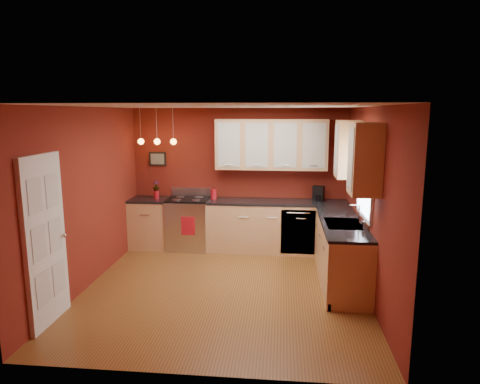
# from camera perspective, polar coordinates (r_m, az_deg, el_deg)

# --- Properties ---
(floor) EXTENTS (4.20, 4.20, 0.00)m
(floor) POSITION_cam_1_polar(r_m,az_deg,el_deg) (6.37, -2.07, -12.71)
(floor) COLOR brown
(floor) RESTS_ON ground
(ceiling) EXTENTS (4.00, 4.20, 0.02)m
(ceiling) POSITION_cam_1_polar(r_m,az_deg,el_deg) (5.86, -2.25, 11.36)
(ceiling) COLOR silver
(ceiling) RESTS_ON wall_back
(wall_back) EXTENTS (4.00, 0.02, 2.60)m
(wall_back) POSITION_cam_1_polar(r_m,az_deg,el_deg) (8.03, -0.13, 1.85)
(wall_back) COLOR maroon
(wall_back) RESTS_ON floor
(wall_front) EXTENTS (4.00, 0.02, 2.60)m
(wall_front) POSITION_cam_1_polar(r_m,az_deg,el_deg) (3.98, -6.29, -7.34)
(wall_front) COLOR maroon
(wall_front) RESTS_ON floor
(wall_left) EXTENTS (0.02, 4.20, 2.60)m
(wall_left) POSITION_cam_1_polar(r_m,az_deg,el_deg) (6.56, -19.75, -0.77)
(wall_left) COLOR maroon
(wall_left) RESTS_ON floor
(wall_right) EXTENTS (0.02, 4.20, 2.60)m
(wall_right) POSITION_cam_1_polar(r_m,az_deg,el_deg) (6.05, 16.98, -1.53)
(wall_right) COLOR maroon
(wall_right) RESTS_ON floor
(base_cabinets_back_left) EXTENTS (0.70, 0.60, 0.90)m
(base_cabinets_back_left) POSITION_cam_1_polar(r_m,az_deg,el_deg) (8.25, -11.85, -4.18)
(base_cabinets_back_left) COLOR tan
(base_cabinets_back_left) RESTS_ON floor
(base_cabinets_back_right) EXTENTS (2.54, 0.60, 0.90)m
(base_cabinets_back_right) POSITION_cam_1_polar(r_m,az_deg,el_deg) (7.88, 4.96, -4.70)
(base_cabinets_back_right) COLOR tan
(base_cabinets_back_right) RESTS_ON floor
(base_cabinets_right) EXTENTS (0.60, 2.10, 0.90)m
(base_cabinets_right) POSITION_cam_1_polar(r_m,az_deg,el_deg) (6.64, 13.27, -7.86)
(base_cabinets_right) COLOR tan
(base_cabinets_right) RESTS_ON floor
(counter_back_left) EXTENTS (0.70, 0.62, 0.04)m
(counter_back_left) POSITION_cam_1_polar(r_m,az_deg,el_deg) (8.14, -11.97, -0.98)
(counter_back_left) COLOR black
(counter_back_left) RESTS_ON base_cabinets_back_left
(counter_back_right) EXTENTS (2.54, 0.62, 0.04)m
(counter_back_right) POSITION_cam_1_polar(r_m,az_deg,el_deg) (7.77, 5.02, -1.35)
(counter_back_right) COLOR black
(counter_back_right) RESTS_ON base_cabinets_back_right
(counter_right) EXTENTS (0.62, 2.10, 0.04)m
(counter_right) POSITION_cam_1_polar(r_m,az_deg,el_deg) (6.51, 13.45, -3.93)
(counter_right) COLOR black
(counter_right) RESTS_ON base_cabinets_right
(gas_range) EXTENTS (0.76, 0.64, 1.11)m
(gas_range) POSITION_cam_1_polar(r_m,az_deg,el_deg) (8.06, -6.88, -4.16)
(gas_range) COLOR silver
(gas_range) RESTS_ON floor
(dishwasher_front) EXTENTS (0.60, 0.02, 0.80)m
(dishwasher_front) POSITION_cam_1_polar(r_m,az_deg,el_deg) (7.60, 7.73, -5.32)
(dishwasher_front) COLOR silver
(dishwasher_front) RESTS_ON base_cabinets_back_right
(sink) EXTENTS (0.50, 0.70, 0.33)m
(sink) POSITION_cam_1_polar(r_m,az_deg,el_deg) (6.37, 13.64, -4.31)
(sink) COLOR gray
(sink) RESTS_ON counter_right
(window) EXTENTS (0.06, 1.02, 1.22)m
(window) POSITION_cam_1_polar(r_m,az_deg,el_deg) (6.27, 16.42, 2.52)
(window) COLOR white
(window) RESTS_ON wall_right
(door_left_wall) EXTENTS (0.12, 0.82, 2.05)m
(door_left_wall) POSITION_cam_1_polar(r_m,az_deg,el_deg) (5.57, -24.54, -5.95)
(door_left_wall) COLOR white
(door_left_wall) RESTS_ON floor
(upper_cabinets_back) EXTENTS (2.00, 0.35, 0.90)m
(upper_cabinets_back) POSITION_cam_1_polar(r_m,az_deg,el_deg) (7.75, 4.19, 6.33)
(upper_cabinets_back) COLOR tan
(upper_cabinets_back) RESTS_ON wall_back
(upper_cabinets_right) EXTENTS (0.35, 1.95, 0.90)m
(upper_cabinets_right) POSITION_cam_1_polar(r_m,az_deg,el_deg) (6.24, 15.15, 4.97)
(upper_cabinets_right) COLOR tan
(upper_cabinets_right) RESTS_ON wall_right
(wall_picture) EXTENTS (0.32, 0.03, 0.26)m
(wall_picture) POSITION_cam_1_polar(r_m,az_deg,el_deg) (8.27, -10.92, 4.35)
(wall_picture) COLOR black
(wall_picture) RESTS_ON wall_back
(pendant_lights) EXTENTS (0.71, 0.11, 0.66)m
(pendant_lights) POSITION_cam_1_polar(r_m,az_deg,el_deg) (7.90, -10.99, 6.67)
(pendant_lights) COLOR gray
(pendant_lights) RESTS_ON ceiling
(red_canister) EXTENTS (0.12, 0.12, 0.18)m
(red_canister) POSITION_cam_1_polar(r_m,az_deg,el_deg) (7.90, -3.53, -0.30)
(red_canister) COLOR #B61320
(red_canister) RESTS_ON counter_back_right
(red_vase) EXTENTS (0.10, 0.10, 0.15)m
(red_vase) POSITION_cam_1_polar(r_m,az_deg,el_deg) (8.08, -11.08, -0.35)
(red_vase) COLOR #B61320
(red_vase) RESTS_ON counter_back_left
(flowers) EXTENTS (0.12, 0.12, 0.21)m
(flowers) POSITION_cam_1_polar(r_m,az_deg,el_deg) (8.05, -11.12, 0.77)
(flowers) COLOR #B61320
(flowers) RESTS_ON red_vase
(coffee_maker) EXTENTS (0.23, 0.23, 0.28)m
(coffee_maker) POSITION_cam_1_polar(r_m,az_deg,el_deg) (7.83, 10.42, -0.28)
(coffee_maker) COLOR black
(coffee_maker) RESTS_ON counter_back_right
(soap_pump) EXTENTS (0.08, 0.08, 0.17)m
(soap_pump) POSITION_cam_1_polar(r_m,az_deg,el_deg) (6.11, 16.36, -4.03)
(soap_pump) COLOR silver
(soap_pump) RESTS_ON counter_right
(dish_towel) EXTENTS (0.24, 0.02, 0.33)m
(dish_towel) POSITION_cam_1_polar(r_m,az_deg,el_deg) (7.72, -6.95, -4.51)
(dish_towel) COLOR #B61320
(dish_towel) RESTS_ON gas_range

